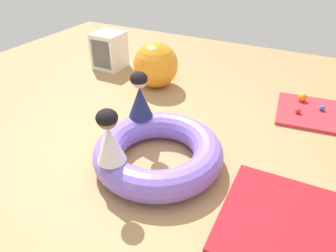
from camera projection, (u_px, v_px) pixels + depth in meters
ground_plane at (147, 162)px, 3.03m from camera, size 8.00×8.00×0.00m
inflatable_cushion at (158, 152)px, 2.94m from camera, size 1.23×1.23×0.28m
child_in_navy at (140, 95)px, 3.11m from camera, size 0.33×0.33×0.48m
child_in_white at (109, 137)px, 2.49m from camera, size 0.34×0.34×0.48m
play_ball_blue at (322, 108)px, 3.79m from camera, size 0.07×0.07×0.07m
play_ball_red at (298, 111)px, 3.74m from camera, size 0.07×0.07×0.07m
play_ball_orange at (302, 97)px, 3.99m from camera, size 0.11×0.11×0.11m
exercise_ball_large at (156, 65)px, 4.33m from camera, size 0.63×0.63×0.63m
storage_cube at (108, 51)px, 4.93m from camera, size 0.44×0.44×0.56m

